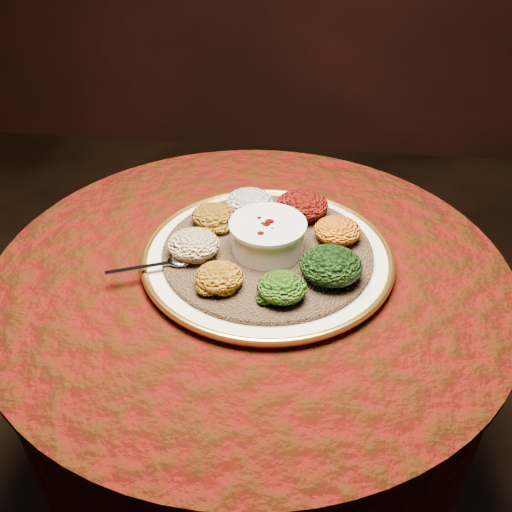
# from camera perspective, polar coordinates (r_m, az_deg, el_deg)

# --- Properties ---
(table) EXTENTS (0.96, 0.96, 0.73)m
(table) POSITION_cam_1_polar(r_m,az_deg,el_deg) (1.18, -0.45, -7.93)
(table) COLOR black
(table) RESTS_ON ground
(platter) EXTENTS (0.59, 0.59, 0.02)m
(platter) POSITION_cam_1_polar(r_m,az_deg,el_deg) (1.06, 1.15, -0.01)
(platter) COLOR white
(platter) RESTS_ON table
(injera) EXTENTS (0.44, 0.44, 0.01)m
(injera) POSITION_cam_1_polar(r_m,az_deg,el_deg) (1.06, 1.16, 0.46)
(injera) COLOR brown
(injera) RESTS_ON platter
(stew_bowl) EXTENTS (0.14, 0.14, 0.06)m
(stew_bowl) POSITION_cam_1_polar(r_m,az_deg,el_deg) (1.04, 1.18, 2.19)
(stew_bowl) COLOR silver
(stew_bowl) RESTS_ON injera
(spoon) EXTENTS (0.14, 0.07, 0.01)m
(spoon) POSITION_cam_1_polar(r_m,az_deg,el_deg) (1.03, -8.33, -0.61)
(spoon) COLOR silver
(spoon) RESTS_ON injera
(portion_ayib) EXTENTS (0.09, 0.09, 0.05)m
(portion_ayib) POSITION_cam_1_polar(r_m,az_deg,el_deg) (1.15, -0.65, 5.43)
(portion_ayib) COLOR beige
(portion_ayib) RESTS_ON injera
(portion_kitfo) EXTENTS (0.10, 0.10, 0.05)m
(portion_kitfo) POSITION_cam_1_polar(r_m,az_deg,el_deg) (1.14, 4.65, 5.10)
(portion_kitfo) COLOR black
(portion_kitfo) RESTS_ON injera
(portion_tikil) EXTENTS (0.09, 0.08, 0.04)m
(portion_tikil) POSITION_cam_1_polar(r_m,az_deg,el_deg) (1.08, 8.15, 2.55)
(portion_tikil) COLOR #A1770D
(portion_tikil) RESTS_ON injera
(portion_gomen) EXTENTS (0.11, 0.10, 0.05)m
(portion_gomen) POSITION_cam_1_polar(r_m,az_deg,el_deg) (0.98, 7.50, -0.95)
(portion_gomen) COLOR black
(portion_gomen) RESTS_ON injera
(portion_mixveg) EXTENTS (0.08, 0.08, 0.04)m
(portion_mixveg) POSITION_cam_1_polar(r_m,az_deg,el_deg) (0.94, 2.59, -3.14)
(portion_mixveg) COLOR #952C09
(portion_mixveg) RESTS_ON injera
(portion_kik) EXTENTS (0.08, 0.08, 0.04)m
(portion_kik) POSITION_cam_1_polar(r_m,az_deg,el_deg) (0.96, -3.72, -2.10)
(portion_kik) COLOR #AC780F
(portion_kik) RESTS_ON injera
(portion_timatim) EXTENTS (0.10, 0.09, 0.05)m
(portion_timatim) POSITION_cam_1_polar(r_m,az_deg,el_deg) (1.03, -6.25, 1.15)
(portion_timatim) COLOR maroon
(portion_timatim) RESTS_ON injera
(portion_shiro) EXTENTS (0.08, 0.08, 0.04)m
(portion_shiro) POSITION_cam_1_polar(r_m,az_deg,el_deg) (1.12, -4.35, 4.05)
(portion_shiro) COLOR #884D10
(portion_shiro) RESTS_ON injera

